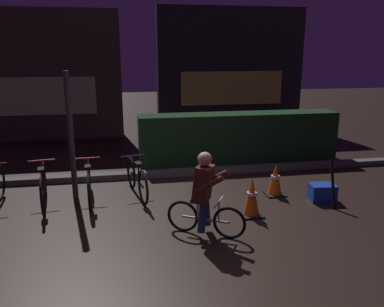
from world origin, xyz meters
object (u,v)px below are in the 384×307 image
parked_bike_left_mid (43,186)px  cyclist (205,193)px  parked_bike_center_left (89,183)px  blue_crate (322,192)px  closed_umbrella (333,183)px  traffic_cone_far (275,180)px  street_post (71,137)px  traffic_cone_near (252,197)px  parked_bike_center_right (137,179)px

parked_bike_left_mid → cyclist: bearing=-131.1°
parked_bike_left_mid → cyclist: cyclist is taller
parked_bike_center_left → blue_crate: 4.16m
closed_umbrella → traffic_cone_far: bearing=58.5°
traffic_cone_far → closed_umbrella: size_ratio=0.72×
street_post → cyclist: street_post is taller
street_post → traffic_cone_near: 3.28m
parked_bike_left_mid → traffic_cone_near: bearing=-116.3°
street_post → cyclist: size_ratio=1.83×
blue_crate → cyclist: size_ratio=0.35×
street_post → closed_umbrella: bearing=-14.7°
parked_bike_left_mid → parked_bike_center_left: size_ratio=1.01×
cyclist → parked_bike_center_right: bearing=146.8°
blue_crate → parked_bike_center_left: bearing=169.9°
parked_bike_left_mid → parked_bike_center_right: 1.62m
parked_bike_center_left → closed_umbrella: closed_umbrella is taller
street_post → traffic_cone_far: (3.63, -0.48, -0.84)m
parked_bike_center_left → closed_umbrella: (4.13, -0.98, 0.07)m
traffic_cone_near → traffic_cone_far: bearing=48.2°
street_post → cyclist: (2.01, -1.81, -0.51)m
street_post → closed_umbrella: street_post is taller
traffic_cone_far → blue_crate: (0.73, -0.42, -0.14)m
parked_bike_center_right → cyclist: bearing=-163.9°
traffic_cone_near → closed_umbrella: (1.50, 0.15, 0.09)m
street_post → blue_crate: size_ratio=5.18×
street_post → parked_bike_left_mid: bearing=-156.9°
parked_bike_center_right → traffic_cone_far: (2.52, -0.41, -0.03)m
parked_bike_center_right → parked_bike_left_mid: bearing=83.8°
blue_crate → traffic_cone_far: bearing=150.0°
parked_bike_center_left → parked_bike_left_mid: bearing=88.8°
traffic_cone_near → cyclist: size_ratio=0.52×
parked_bike_center_left → traffic_cone_far: size_ratio=2.59×
traffic_cone_near → blue_crate: (1.46, 0.40, -0.17)m
parked_bike_left_mid → traffic_cone_far: (4.13, -0.27, -0.04)m
cyclist → street_post: bearing=167.4°
parked_bike_center_right → traffic_cone_near: 2.17m
traffic_cone_far → parked_bike_center_left: bearing=174.8°
parked_bike_center_right → closed_umbrella: (3.28, -1.08, 0.08)m
street_post → parked_bike_center_left: (0.26, -0.17, -0.81)m
street_post → traffic_cone_near: street_post is taller
parked_bike_left_mid → cyclist: 2.99m
traffic_cone_near → cyclist: bearing=-150.0°
traffic_cone_near → closed_umbrella: size_ratio=0.77×
parked_bike_center_right → parked_bike_center_left: bearing=85.4°
parked_bike_left_mid → parked_bike_center_left: bearing=-95.4°
parked_bike_left_mid → parked_bike_center_left: (0.76, 0.04, -0.00)m
parked_bike_left_mid → parked_bike_center_right: size_ratio=1.05×
parked_bike_left_mid → closed_umbrella: (4.89, -0.94, 0.06)m
traffic_cone_near → traffic_cone_far: traffic_cone_near is taller
parked_bike_left_mid → traffic_cone_far: size_ratio=2.61×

